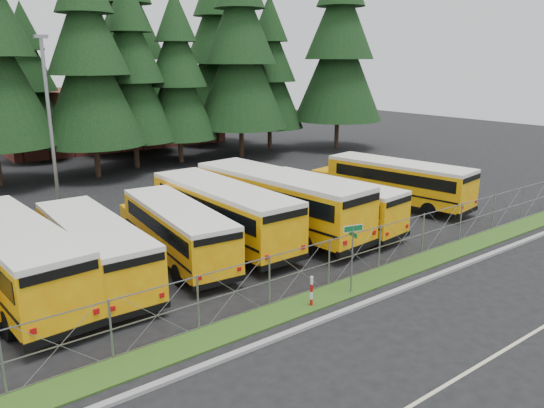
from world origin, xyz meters
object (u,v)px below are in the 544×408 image
(bus_5, at_px, (274,203))
(street_sign, at_px, (353,244))
(bus_4, at_px, (219,214))
(bus_2, at_px, (92,251))
(striped_bollard, at_px, (311,292))
(bus_3, at_px, (175,232))
(bus_1, at_px, (12,260))
(light_standard, at_px, (50,123))
(bus_east, at_px, (393,183))
(bus_6, at_px, (323,204))

(bus_5, relative_size, street_sign, 4.39)
(bus_4, height_order, bus_5, bus_5)
(bus_2, xyz_separation_m, bus_5, (9.85, 0.65, 0.28))
(bus_2, relative_size, street_sign, 3.64)
(bus_4, distance_m, striped_bollard, 8.32)
(bus_2, bearing_deg, street_sign, -42.39)
(bus_3, distance_m, street_sign, 8.43)
(street_sign, distance_m, striped_bollard, 2.45)
(bus_1, bearing_deg, bus_4, -0.13)
(bus_5, bearing_deg, light_standard, 126.30)
(street_sign, xyz_separation_m, striped_bollard, (-1.99, 0.08, -1.43))
(bus_2, bearing_deg, bus_5, 5.16)
(bus_4, bearing_deg, bus_east, -2.98)
(bus_6, height_order, striped_bollard, bus_6)
(bus_2, height_order, bus_5, bus_5)
(bus_1, xyz_separation_m, striped_bollard, (8.49, -7.57, -0.90))
(bus_1, xyz_separation_m, bus_4, (9.59, 0.63, -0.00))
(bus_3, relative_size, striped_bollard, 8.29)
(bus_2, xyz_separation_m, light_standard, (1.53, 9.96, 4.16))
(bus_2, bearing_deg, bus_3, 5.77)
(bus_3, relative_size, bus_6, 0.98)
(bus_4, bearing_deg, bus_6, -12.79)
(striped_bollard, bearing_deg, bus_6, 45.00)
(street_sign, bearing_deg, bus_east, 33.81)
(bus_6, xyz_separation_m, bus_east, (6.58, 0.71, 0.07))
(bus_east, height_order, street_sign, same)
(striped_bollard, height_order, light_standard, light_standard)
(bus_2, distance_m, striped_bollard, 9.12)
(bus_east, bearing_deg, bus_4, 167.89)
(bus_5, xyz_separation_m, striped_bollard, (-4.26, -7.83, -1.02))
(bus_6, bearing_deg, bus_5, 153.56)
(bus_3, height_order, bus_6, bus_6)
(street_sign, distance_m, light_standard, 18.57)
(bus_2, xyz_separation_m, bus_4, (6.69, 1.03, 0.16))
(bus_6, distance_m, bus_east, 6.62)
(bus_1, xyz_separation_m, bus_5, (12.75, 0.26, 0.12))
(street_sign, bearing_deg, striped_bollard, 177.60)
(striped_bollard, bearing_deg, bus_2, 127.93)
(bus_3, distance_m, bus_4, 2.88)
(bus_2, relative_size, striped_bollard, 8.53)
(bus_east, distance_m, street_sign, 13.86)
(bus_5, bearing_deg, bus_4, 167.77)
(bus_2, relative_size, bus_5, 0.83)
(bus_east, bearing_deg, striped_bollard, -159.99)
(bus_east, relative_size, striped_bollard, 8.93)
(bus_6, bearing_deg, striped_bollard, -142.36)
(bus_1, distance_m, bus_3, 6.81)
(bus_6, bearing_deg, street_sign, -132.48)
(light_standard, bearing_deg, bus_5, -48.16)
(bus_2, bearing_deg, striped_bollard, -50.71)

